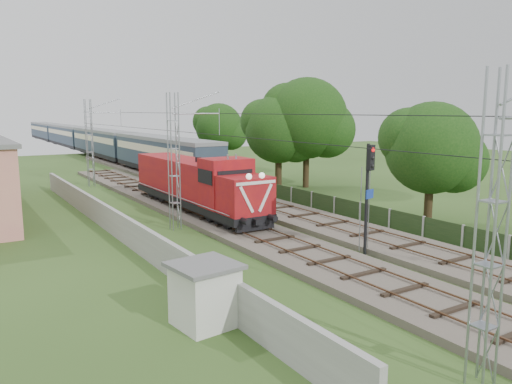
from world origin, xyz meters
TOP-DOWN VIEW (x-y plane):
  - ground at (0.00, 0.00)m, footprint 140.00×140.00m
  - track_main at (0.00, 7.00)m, footprint 4.20×70.00m
  - track_side at (5.00, 20.00)m, footprint 4.20×80.00m
  - catenary at (-2.95, 12.00)m, footprint 3.31×70.00m
  - boundary_wall at (-6.50, 12.00)m, footprint 0.25×40.00m
  - fence at (8.00, 3.00)m, footprint 0.12×32.00m
  - locomotive at (0.00, 15.53)m, footprint 2.78×15.85m
  - coach_rake at (5.00, 69.83)m, footprint 3.14×93.72m
  - signal_post at (2.73, 2.01)m, footprint 0.59×0.47m
  - relay_hut at (-7.40, -1.01)m, footprint 2.24×2.24m
  - tree_a at (10.64, 4.81)m, footprint 5.81×5.53m
  - tree_b at (13.75, 21.12)m, footprint 7.67×7.30m
  - tree_c at (11.58, 22.43)m, footprint 6.50×6.19m
  - tree_d at (14.52, 39.73)m, footprint 6.08×5.79m

SIDE VIEW (x-z plane):
  - ground at x=0.00m, z-range 0.00..0.00m
  - track_main at x=0.00m, z-range -0.04..0.41m
  - track_side at x=5.00m, z-range -0.04..0.41m
  - fence at x=8.00m, z-range 0.00..1.20m
  - boundary_wall at x=-6.50m, z-range 0.00..1.50m
  - relay_hut at x=-7.40m, z-range 0.01..2.11m
  - locomotive at x=0.00m, z-range 0.10..4.12m
  - coach_rake at x=5.00m, z-range 0.78..4.41m
  - signal_post at x=2.73m, z-range 1.02..6.46m
  - catenary at x=-2.95m, z-range 0.05..8.05m
  - tree_a at x=10.64m, z-range 0.93..8.46m
  - tree_d at x=14.52m, z-range 0.97..8.86m
  - tree_c at x=11.58m, z-range 1.04..9.46m
  - tree_b at x=13.75m, z-range 1.23..11.18m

